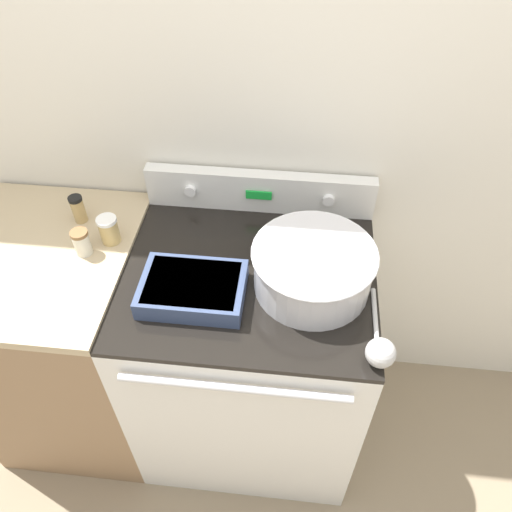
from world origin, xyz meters
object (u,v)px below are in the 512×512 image
mixing_bowl (313,267)px  casserole_dish (193,288)px  ladle (380,350)px  spice_jar_black_cap (78,209)px  spice_jar_white_cap (109,230)px  spice_jar_brown_cap (82,242)px

mixing_bowl → casserole_dish: (-0.35, -0.08, -0.05)m
ladle → spice_jar_black_cap: (-0.99, 0.45, 0.02)m
casserole_dish → spice_jar_black_cap: spice_jar_black_cap is taller
ladle → spice_jar_white_cap: bearing=157.2°
casserole_dish → spice_jar_white_cap: bearing=148.0°
mixing_bowl → spice_jar_white_cap: 0.68m
spice_jar_brown_cap → ladle: bearing=-17.8°
casserole_dish → spice_jar_brown_cap: spice_jar_brown_cap is taller
mixing_bowl → ladle: size_ratio=1.27×
ladle → spice_jar_white_cap: spice_jar_white_cap is taller
casserole_dish → ladle: (0.54, -0.16, 0.00)m
mixing_bowl → casserole_dish: size_ratio=1.20×
casserole_dish → spice_jar_brown_cap: size_ratio=3.43×
spice_jar_brown_cap → spice_jar_white_cap: bearing=42.7°
spice_jar_brown_cap → spice_jar_black_cap: size_ratio=0.90×
ladle → spice_jar_brown_cap: (-0.93, 0.30, 0.02)m
casserole_dish → spice_jar_black_cap: bearing=147.7°
spice_jar_white_cap → spice_jar_black_cap: (-0.14, 0.09, 0.00)m
mixing_bowl → spice_jar_white_cap: mixing_bowl is taller
spice_jar_black_cap → spice_jar_white_cap: bearing=-33.2°
mixing_bowl → spice_jar_white_cap: size_ratio=3.88×
mixing_bowl → casserole_dish: 0.36m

